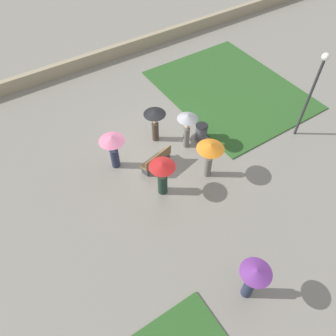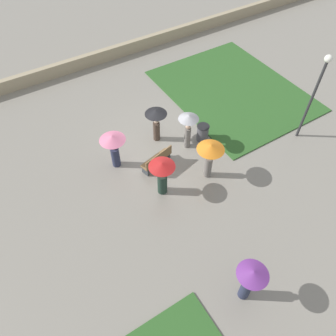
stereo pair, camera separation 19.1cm
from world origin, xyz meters
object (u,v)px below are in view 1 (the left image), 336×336
(park_bench, at_px, (157,160))
(crowd_person_pink, at_px, (113,145))
(crowd_person_black, at_px, (155,119))
(lone_walker_far_path, at_px, (253,278))
(lamp_post, at_px, (314,86))
(crowd_person_red, at_px, (162,173))
(trash_bin, at_px, (201,132))
(crowd_person_grey, at_px, (187,124))
(crowd_person_orange, at_px, (210,152))

(park_bench, xyz_separation_m, crowd_person_pink, (1.49, -1.07, 0.83))
(crowd_person_black, height_order, lone_walker_far_path, lone_walker_far_path)
(lamp_post, distance_m, crowd_person_black, 6.98)
(crowd_person_red, bearing_deg, trash_bin, -18.62)
(crowd_person_grey, bearing_deg, crowd_person_red, 44.98)
(crowd_person_orange, xyz_separation_m, crowd_person_grey, (-0.24, -1.93, -0.07))
(crowd_person_grey, distance_m, lone_walker_far_path, 7.14)
(crowd_person_red, bearing_deg, crowd_person_orange, -53.27)
(trash_bin, distance_m, crowd_person_pink, 4.34)
(trash_bin, bearing_deg, lamp_post, 151.29)
(trash_bin, distance_m, crowd_person_red, 3.69)
(crowd_person_black, xyz_separation_m, crowd_person_grey, (-0.97, 1.16, 0.08))
(lamp_post, height_order, crowd_person_pink, lamp_post)
(park_bench, distance_m, crowd_person_pink, 2.01)
(crowd_person_grey, xyz_separation_m, crowd_person_red, (2.35, 1.65, -0.20))
(crowd_person_grey, bearing_deg, crowd_person_black, -40.23)
(trash_bin, bearing_deg, lone_walker_far_path, 64.83)
(crowd_person_grey, height_order, lone_walker_far_path, crowd_person_grey)
(crowd_person_pink, distance_m, lone_walker_far_path, 7.53)
(trash_bin, bearing_deg, crowd_person_grey, -0.67)
(crowd_person_black, distance_m, lone_walker_far_path, 8.03)
(crowd_person_red, xyz_separation_m, lone_walker_far_path, (-0.05, 5.11, 0.11))
(lamp_post, xyz_separation_m, crowd_person_red, (7.29, -0.59, -1.62))
(crowd_person_grey, relative_size, crowd_person_red, 1.07)
(park_bench, bearing_deg, crowd_person_pink, -48.85)
(park_bench, height_order, crowd_person_red, crowd_person_red)
(park_bench, relative_size, crowd_person_orange, 0.84)
(crowd_person_black, bearing_deg, trash_bin, -28.31)
(trash_bin, distance_m, crowd_person_black, 2.34)
(crowd_person_black, bearing_deg, lone_walker_far_path, -95.30)
(crowd_person_orange, distance_m, crowd_person_grey, 1.95)
(crowd_person_orange, relative_size, crowd_person_grey, 0.99)
(crowd_person_black, relative_size, lone_walker_far_path, 0.93)
(park_bench, bearing_deg, lamp_post, 151.18)
(park_bench, relative_size, crowd_person_grey, 0.83)
(lamp_post, distance_m, lone_walker_far_path, 8.67)
(lamp_post, distance_m, crowd_person_orange, 5.36)
(crowd_person_black, relative_size, crowd_person_red, 1.00)
(lamp_post, xyz_separation_m, crowd_person_grey, (4.94, -2.24, -1.42))
(crowd_person_pink, bearing_deg, crowd_person_black, -49.61)
(crowd_person_pink, bearing_deg, crowd_person_grey, -72.54)
(crowd_person_pink, relative_size, lone_walker_far_path, 0.94)
(lamp_post, bearing_deg, crowd_person_black, -29.95)
(crowd_person_grey, bearing_deg, park_bench, 21.22)
(park_bench, relative_size, crowd_person_pink, 0.88)
(park_bench, relative_size, trash_bin, 1.87)
(lamp_post, relative_size, trash_bin, 5.11)
(trash_bin, bearing_deg, crowd_person_pink, -9.63)
(crowd_person_pink, height_order, crowd_person_grey, crowd_person_grey)
(trash_bin, relative_size, crowd_person_grey, 0.45)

